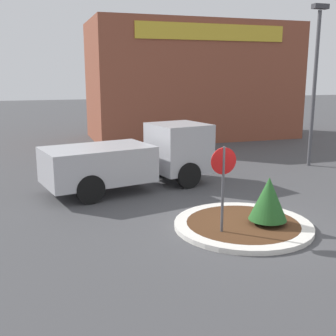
% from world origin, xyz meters
% --- Properties ---
extents(ground_plane, '(120.00, 120.00, 0.00)m').
position_xyz_m(ground_plane, '(0.00, 0.00, 0.00)').
color(ground_plane, '#474749').
extents(traffic_island, '(3.71, 3.71, 0.13)m').
position_xyz_m(traffic_island, '(0.00, 0.00, 0.07)').
color(traffic_island, silver).
rests_on(traffic_island, ground_plane).
extents(stop_sign, '(0.67, 0.07, 2.32)m').
position_xyz_m(stop_sign, '(-0.82, -0.40, 1.60)').
color(stop_sign, '#4C4C51').
rests_on(stop_sign, ground_plane).
extents(island_shrub, '(1.02, 1.02, 1.28)m').
position_xyz_m(island_shrub, '(0.59, -0.26, 0.83)').
color(island_shrub, brown).
rests_on(island_shrub, traffic_island).
extents(utility_truck, '(6.32, 3.33, 2.23)m').
position_xyz_m(utility_truck, '(-1.81, 4.83, 1.13)').
color(utility_truck, '#B2B2B7').
rests_on(utility_truck, ground_plane).
extents(storefront_building, '(12.84, 6.07, 7.15)m').
position_xyz_m(storefront_building, '(4.78, 16.14, 3.58)').
color(storefront_building, brown).
rests_on(storefront_building, ground_plane).
extents(light_pole, '(0.70, 0.30, 6.90)m').
position_xyz_m(light_pole, '(6.57, 6.13, 4.01)').
color(light_pole, '#4C4C51').
rests_on(light_pole, ground_plane).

